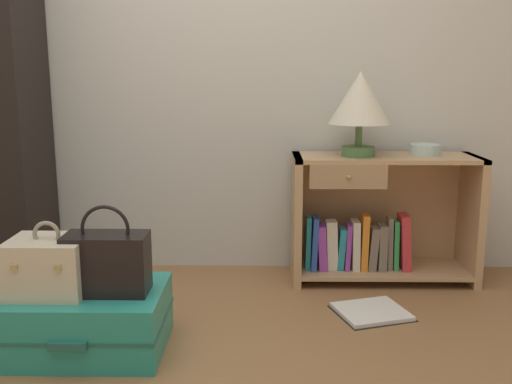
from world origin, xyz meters
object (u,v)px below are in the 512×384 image
(bookshelf, at_px, (376,221))
(bowl, at_px, (425,150))
(suitcase_large, at_px, (87,320))
(open_book_on_floor, at_px, (371,312))
(train_case, at_px, (49,266))
(handbag, at_px, (107,262))
(table_lamp, at_px, (360,101))

(bookshelf, distance_m, bowl, 0.45)
(suitcase_large, bearing_deg, open_book_on_floor, 16.76)
(bowl, distance_m, open_book_on_floor, 0.92)
(bowl, relative_size, train_case, 0.54)
(bowl, bearing_deg, handbag, -148.27)
(handbag, relative_size, open_book_on_floor, 0.89)
(train_case, height_order, handbag, handbag)
(bookshelf, xyz_separation_m, table_lamp, (-0.11, -0.03, 0.63))
(bookshelf, bearing_deg, handbag, -144.12)
(train_case, bearing_deg, suitcase_large, 15.35)
(bookshelf, height_order, suitcase_large, bookshelf)
(bowl, bearing_deg, open_book_on_floor, -123.99)
(table_lamp, bearing_deg, train_case, -146.99)
(bookshelf, height_order, table_lamp, table_lamp)
(suitcase_large, relative_size, handbag, 1.79)
(bookshelf, relative_size, handbag, 2.75)
(train_case, bearing_deg, handbag, 2.71)
(train_case, xyz_separation_m, open_book_on_floor, (1.33, 0.40, -0.35))
(open_book_on_floor, bearing_deg, handbag, -160.74)
(bookshelf, distance_m, table_lamp, 0.64)
(bowl, height_order, handbag, bowl)
(bookshelf, height_order, handbag, bookshelf)
(open_book_on_floor, bearing_deg, bowl, 56.01)
(table_lamp, height_order, train_case, table_lamp)
(train_case, bearing_deg, bookshelf, 31.71)
(table_lamp, height_order, open_book_on_floor, table_lamp)
(bookshelf, distance_m, train_case, 1.67)
(table_lamp, distance_m, handbag, 1.49)
(table_lamp, relative_size, suitcase_large, 0.69)
(table_lamp, relative_size, bowl, 2.75)
(table_lamp, distance_m, bowl, 0.44)
(handbag, bearing_deg, bowl, 31.73)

